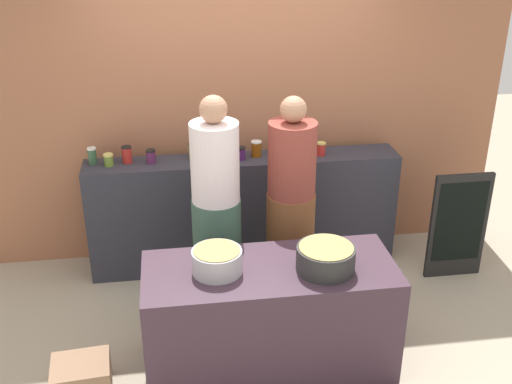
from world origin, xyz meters
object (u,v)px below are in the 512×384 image
at_px(cook_with_tongs, 217,220).
at_px(preserve_jar_1, 109,160).
at_px(preserve_jar_3, 151,156).
at_px(cook_in_cap, 291,213).
at_px(chalkboard_sign, 458,226).
at_px(preserve_jar_0, 92,156).
at_px(preserve_jar_4, 194,151).
at_px(preserve_jar_6, 241,153).
at_px(bread_crate, 82,378).
at_px(preserve_jar_2, 127,154).
at_px(preserve_jar_7, 256,149).
at_px(preserve_jar_8, 321,149).
at_px(cooking_pot_left, 217,261).
at_px(preserve_jar_5, 219,151).
at_px(cooking_pot_center, 326,258).

bearing_deg(cook_with_tongs, preserve_jar_1, 139.95).
bearing_deg(preserve_jar_1, preserve_jar_3, 2.13).
height_order(cook_in_cap, chalkboard_sign, cook_in_cap).
xyz_separation_m(preserve_jar_0, preserve_jar_4, (0.84, 0.01, -0.00)).
relative_size(preserve_jar_6, cook_with_tongs, 0.06).
distance_m(preserve_jar_0, bread_crate, 1.85).
bearing_deg(preserve_jar_2, preserve_jar_4, 1.37).
xyz_separation_m(preserve_jar_3, chalkboard_sign, (2.57, -0.49, -0.59)).
xyz_separation_m(preserve_jar_4, cook_in_cap, (0.71, -0.67, -0.31)).
distance_m(preserve_jar_4, preserve_jar_6, 0.41).
relative_size(preserve_jar_1, preserve_jar_7, 0.76).
xyz_separation_m(preserve_jar_3, bread_crate, (-0.51, -1.52, -0.96)).
distance_m(preserve_jar_2, preserve_jar_8, 1.65).
distance_m(cooking_pot_left, chalkboard_sign, 2.37).
distance_m(cooking_pot_left, cook_with_tongs, 0.70).
bearing_deg(cook_with_tongs, preserve_jar_8, 34.93).
relative_size(preserve_jar_8, cooking_pot_left, 0.36).
xyz_separation_m(preserve_jar_7, cook_in_cap, (0.18, -0.65, -0.31)).
distance_m(preserve_jar_3, preserve_jar_5, 0.58).
bearing_deg(cook_in_cap, preserve_jar_8, 57.40).
xyz_separation_m(cooking_pot_left, bread_crate, (-0.94, -0.12, -0.75)).
height_order(preserve_jar_4, cooking_pot_center, preserve_jar_4).
height_order(preserve_jar_6, preserve_jar_8, preserve_jar_8).
bearing_deg(preserve_jar_0, chalkboard_sign, -9.91).
distance_m(preserve_jar_2, chalkboard_sign, 2.88).
height_order(cooking_pot_left, chalkboard_sign, chalkboard_sign).
relative_size(preserve_jar_8, chalkboard_sign, 0.12).
bearing_deg(cooking_pot_center, preserve_jar_3, 127.44).
bearing_deg(preserve_jar_7, preserve_jar_6, -157.29).
bearing_deg(preserve_jar_3, chalkboard_sign, -10.78).
height_order(preserve_jar_5, cook_in_cap, cook_in_cap).
bearing_deg(bread_crate, chalkboard_sign, 18.53).
distance_m(preserve_jar_4, cook_with_tongs, 0.82).
distance_m(preserve_jar_0, cooking_pot_center, 2.23).
bearing_deg(preserve_jar_7, preserve_jar_8, -6.15).
bearing_deg(chalkboard_sign, preserve_jar_5, 164.88).
height_order(bread_crate, chalkboard_sign, chalkboard_sign).
xyz_separation_m(preserve_jar_0, preserve_jar_1, (0.13, -0.06, -0.02)).
height_order(preserve_jar_0, preserve_jar_8, preserve_jar_0).
relative_size(preserve_jar_6, cooking_pot_left, 0.34).
bearing_deg(preserve_jar_3, preserve_jar_4, 8.10).
xyz_separation_m(cooking_pot_center, chalkboard_sign, (1.44, 0.99, -0.39)).
xyz_separation_m(preserve_jar_4, preserve_jar_6, (0.40, -0.08, -0.01)).
distance_m(preserve_jar_0, preserve_jar_3, 0.48).
height_order(preserve_jar_0, preserve_jar_4, preserve_jar_0).
xyz_separation_m(preserve_jar_1, chalkboard_sign, (2.92, -0.48, -0.59)).
bearing_deg(preserve_jar_7, preserve_jar_3, -178.23).
xyz_separation_m(preserve_jar_5, cook_with_tongs, (-0.10, -0.76, -0.27)).
bearing_deg(preserve_jar_4, cook_with_tongs, -80.79).
xyz_separation_m(preserve_jar_1, cook_with_tongs, (0.83, -0.70, -0.27)).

